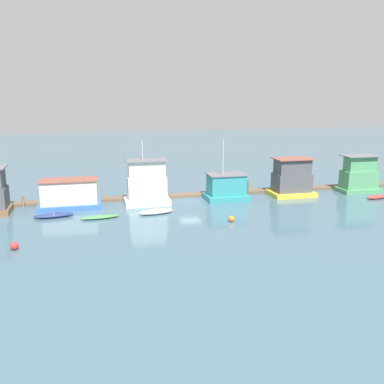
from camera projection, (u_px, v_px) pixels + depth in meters
ground_plane at (190, 201)px, 53.17m from camera, size 200.00×200.00×0.00m
dock_walkway at (185, 195)px, 55.83m from camera, size 59.60×1.79×0.30m
houseboat_blue at (69, 194)px, 49.90m from camera, size 7.22×3.91×3.37m
houseboat_white at (147, 184)px, 51.29m from camera, size 5.37×3.34×7.71m
houseboat_teal at (226, 187)px, 53.77m from camera, size 5.28×3.78×7.60m
houseboat_yellow at (292, 179)px, 55.73m from camera, size 5.67×3.96×4.93m
houseboat_green at (359, 176)px, 57.76m from camera, size 5.41×3.20×5.01m
dinghy_navy at (54, 215)px, 46.18m from camera, size 4.32×1.78×0.49m
dinghy_green at (100, 217)px, 45.77m from camera, size 4.23×1.55×0.37m
dinghy_white at (156, 212)px, 47.57m from camera, size 4.13×2.04×0.50m
dinghy_red at (377, 197)px, 54.47m from camera, size 3.30×1.60×0.44m
mooring_post_near_right at (23, 201)px, 50.22m from camera, size 0.31×0.31×1.40m
mooring_post_far_right at (248, 188)px, 56.40m from camera, size 0.30×0.30×1.88m
buoy_orange at (232, 219)px, 44.61m from camera, size 0.65×0.65×0.65m
buoy_red at (14, 246)px, 36.59m from camera, size 0.69×0.69×0.69m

